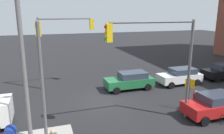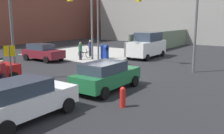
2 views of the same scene
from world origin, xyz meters
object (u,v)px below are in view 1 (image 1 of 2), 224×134
Objects in this scene: fire_hydrant at (138,76)px; hatchback_white at (180,76)px; traffic_signal_se_corner at (62,39)px; sedan_red at (213,105)px; hatchback_green at (130,80)px; street_lamp_corner at (31,63)px; hatchback_black at (223,71)px; traffic_signal_ne_corner at (40,54)px; traffic_signal_nw_corner at (160,52)px; pedestrian_waiting at (195,101)px.

fire_hydrant is 0.22× the size of hatchback_white.
traffic_signal_se_corner is 1.65× the size of sedan_red.
street_lamp_corner is at bearing 43.28° from hatchback_green.
street_lamp_corner is at bearing 28.94° from hatchback_white.
traffic_signal_ne_corner is at bearing 14.21° from hatchback_black.
traffic_signal_nw_corner is 1.46× the size of hatchback_green.
traffic_signal_nw_corner is at bearing 118.41° from traffic_signal_se_corner.
traffic_signal_ne_corner is 12.48m from fire_hydrant.
street_lamp_corner reaches higher than traffic_signal_nw_corner.
sedan_red is at bearing 133.56° from traffic_signal_se_corner.
traffic_signal_se_corner reaches higher than fire_hydrant.
traffic_signal_ne_corner is 11.70m from sedan_red.
hatchback_white is (-5.27, 0.22, -0.00)m from hatchback_green.
street_lamp_corner is (2.32, 10.10, 0.09)m from traffic_signal_se_corner.
traffic_signal_ne_corner is 6.91× the size of fire_hydrant.
traffic_signal_nw_corner is 1.00× the size of traffic_signal_ne_corner.
fire_hydrant is 0.61× the size of pedestrian_waiting.
traffic_signal_se_corner is 1.46× the size of hatchback_green.
traffic_signal_nw_corner is at bearing -5.78° from sedan_red.
hatchback_green is (-7.66, -4.76, -3.73)m from traffic_signal_ne_corner.
traffic_signal_se_corner is (4.87, -9.00, -0.04)m from traffic_signal_nw_corner.
fire_hydrant is at bearing -175.14° from pedestrian_waiting.
pedestrian_waiting is at bearing 95.71° from fire_hydrant.
fire_hydrant is 9.20m from hatchback_black.
traffic_signal_ne_corner reaches higher than pedestrian_waiting.
pedestrian_waiting is at bearing 174.40° from traffic_signal_ne_corner.
pedestrian_waiting is (-3.50, -0.70, -3.85)m from traffic_signal_nw_corner.
hatchback_white is (-2.05, -6.67, 0.00)m from sedan_red.
street_lamp_corner is 15.70m from hatchback_white.
sedan_red and hatchback_green have the same top height.
sedan_red is (-1.38, 9.11, 0.36)m from fire_hydrant.
traffic_signal_nw_corner reaches higher than hatchback_green.
sedan_red is 6.98m from hatchback_white.
fire_hydrant is at bearing -107.26° from traffic_signal_nw_corner.
fire_hydrant is (-9.50, -6.99, -4.09)m from traffic_signal_ne_corner.
hatchback_black is (-8.89, 2.33, 0.36)m from fire_hydrant.
traffic_signal_se_corner is 13.52m from sedan_red.
hatchback_white is 2.76× the size of pedestrian_waiting.
traffic_signal_ne_corner is at bearing -11.04° from sedan_red.
traffic_signal_nw_corner is 13.76m from hatchback_black.
fire_hydrant is at bearing -81.39° from sedan_red.
hatchback_white is at bearing -160.62° from traffic_signal_ne_corner.
traffic_signal_nw_corner is at bearing 82.42° from hatchback_green.
hatchback_green is at bearing -2.34° from hatchback_white.
traffic_signal_se_corner is 6.91× the size of fire_hydrant.
traffic_signal_ne_corner reaches higher than hatchback_white.
traffic_signal_ne_corner reaches higher than hatchback_black.
street_lamp_corner is at bearing -81.26° from pedestrian_waiting.
traffic_signal_ne_corner is 11.02m from pedestrian_waiting.
traffic_signal_se_corner is at bearing -9.09° from hatchback_black.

